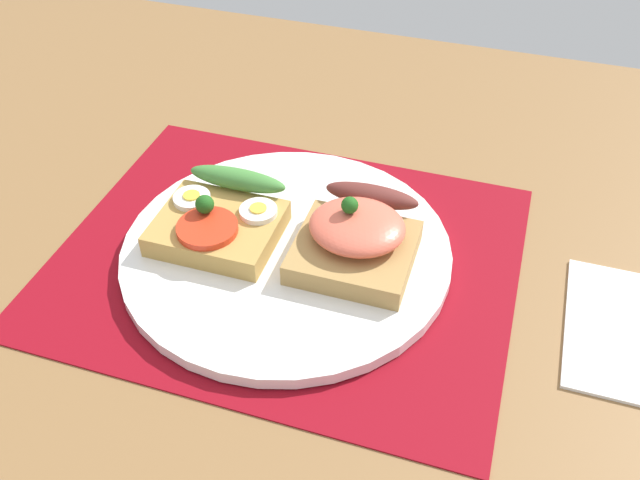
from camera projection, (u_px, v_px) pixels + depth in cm
name	position (u px, v px, depth cm)	size (l,w,h in cm)	color
ground_plane	(287.00, 271.00, 60.84)	(120.00, 90.00, 3.20)	brown
placemat	(287.00, 256.00, 59.67)	(38.65, 31.52, 0.30)	maroon
plate	(287.00, 251.00, 59.21)	(28.00, 28.00, 1.07)	white
sandwich_egg_tomato	(220.00, 219.00, 59.27)	(10.24, 10.05, 4.16)	#B68D45
sandwich_salmon	(358.00, 234.00, 56.98)	(9.63, 10.49, 5.57)	#AB8449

